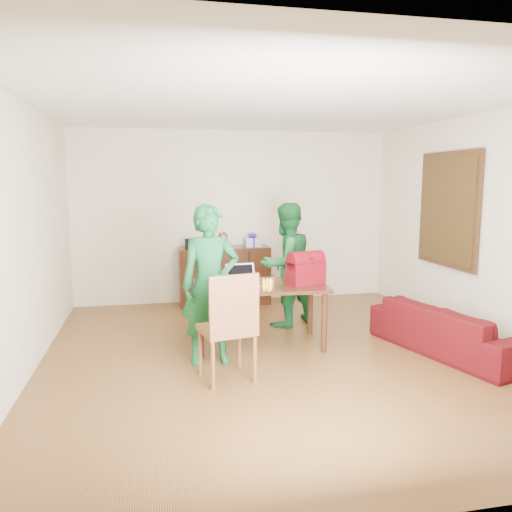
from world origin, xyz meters
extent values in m
cube|color=#4B2C12|center=(0.00, 0.00, -0.05)|extent=(5.00, 5.50, 0.10)
cube|color=white|center=(0.00, 0.00, 2.75)|extent=(5.00, 5.50, 0.10)
cube|color=beige|center=(0.00, 2.80, 1.35)|extent=(5.00, 0.10, 2.70)
cube|color=beige|center=(0.00, -2.80, 1.35)|extent=(5.00, 0.10, 2.70)
cube|color=beige|center=(-2.55, 0.00, 1.35)|extent=(0.10, 5.50, 2.70)
cube|color=beige|center=(2.55, 0.00, 1.35)|extent=(0.10, 5.50, 2.70)
cube|color=#3F2614|center=(2.46, 0.70, 1.55)|extent=(0.04, 1.28, 1.48)
cube|color=#452D14|center=(2.43, 0.70, 1.55)|extent=(0.01, 1.18, 1.36)
cube|color=black|center=(-0.20, 2.51, 0.45)|extent=(1.40, 0.45, 0.90)
cube|color=black|center=(-0.70, 2.51, 0.97)|extent=(0.20, 0.14, 0.14)
cube|color=#A4A2AB|center=(0.25, 2.51, 0.97)|extent=(0.24, 0.22, 0.14)
ellipsoid|color=#291BB2|center=(0.25, 2.51, 1.08)|extent=(0.14, 0.14, 0.07)
cube|color=black|center=(-0.08, 0.46, 0.70)|extent=(1.61, 1.00, 0.04)
cylinder|color=black|center=(-0.80, 0.17, 0.34)|extent=(0.07, 0.07, 0.68)
cylinder|color=black|center=(0.58, 0.05, 0.34)|extent=(0.07, 0.07, 0.68)
cylinder|color=black|center=(-0.73, 0.88, 0.34)|extent=(0.07, 0.07, 0.68)
cylinder|color=black|center=(0.64, 0.75, 0.34)|extent=(0.07, 0.07, 0.68)
cube|color=brown|center=(-0.61, -0.50, 0.50)|extent=(0.57, 0.55, 0.06)
cube|color=brown|center=(-0.57, -0.71, 0.79)|extent=(0.48, 0.13, 0.55)
imported|color=#156030|center=(-0.71, -0.02, 0.84)|extent=(0.64, 0.44, 1.68)
imported|color=#145B27|center=(0.44, 1.19, 0.82)|extent=(0.98, 0.89, 1.63)
cube|color=white|center=(-0.27, 0.40, 0.73)|extent=(0.36, 0.27, 0.02)
cube|color=black|center=(-0.27, 0.40, 0.85)|extent=(0.35, 0.11, 0.22)
cylinder|color=#5F2815|center=(-0.02, 0.09, 0.81)|extent=(0.07, 0.07, 0.18)
cube|color=#67060A|center=(0.45, 0.37, 0.87)|extent=(0.46, 0.34, 0.30)
imported|color=#3E0813|center=(1.95, -0.25, 0.27)|extent=(1.19, 1.98, 0.54)
camera|label=1|loc=(-1.27, -5.10, 1.91)|focal=35.00mm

